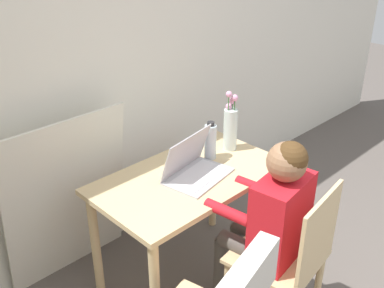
# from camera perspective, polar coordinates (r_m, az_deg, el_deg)

# --- Properties ---
(wall_back) EXTENTS (6.40, 0.05, 2.50)m
(wall_back) POSITION_cam_1_polar(r_m,az_deg,el_deg) (2.77, -7.51, 12.27)
(wall_back) COLOR white
(wall_back) RESTS_ON ground_plane
(dining_table) EXTENTS (1.03, 0.60, 0.70)m
(dining_table) POSITION_cam_1_polar(r_m,az_deg,el_deg) (2.47, -0.35, -6.11)
(dining_table) COLOR #D6B784
(dining_table) RESTS_ON ground_plane
(chair_occupied) EXTENTS (0.45, 0.45, 0.87)m
(chair_occupied) POSITION_cam_1_polar(r_m,az_deg,el_deg) (2.28, 12.17, -14.21)
(chair_occupied) COLOR #D6B784
(chair_occupied) RESTS_ON ground_plane
(person_seated) EXTENTS (0.38, 0.46, 1.08)m
(person_seated) POSITION_cam_1_polar(r_m,az_deg,el_deg) (2.19, 10.07, -8.81)
(person_seated) COLOR red
(person_seated) RESTS_ON ground_plane
(laptop) EXTENTS (0.40, 0.30, 0.23)m
(laptop) POSITION_cam_1_polar(r_m,az_deg,el_deg) (2.38, 0.18, -2.88)
(laptop) COLOR #B2B2B7
(laptop) RESTS_ON dining_table
(flower_vase) EXTENTS (0.08, 0.08, 0.37)m
(flower_vase) POSITION_cam_1_polar(r_m,az_deg,el_deg) (2.62, 4.90, 2.32)
(flower_vase) COLOR silver
(flower_vase) RESTS_ON dining_table
(water_bottle) EXTENTS (0.07, 0.07, 0.22)m
(water_bottle) POSITION_cam_1_polar(r_m,az_deg,el_deg) (2.53, 2.34, 0.35)
(water_bottle) COLOR silver
(water_bottle) RESTS_ON dining_table
(cardboard_panel) EXTENTS (0.75, 0.16, 1.01)m
(cardboard_panel) POSITION_cam_1_polar(r_m,az_deg,el_deg) (2.66, -15.48, -6.77)
(cardboard_panel) COLOR silver
(cardboard_panel) RESTS_ON ground_plane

